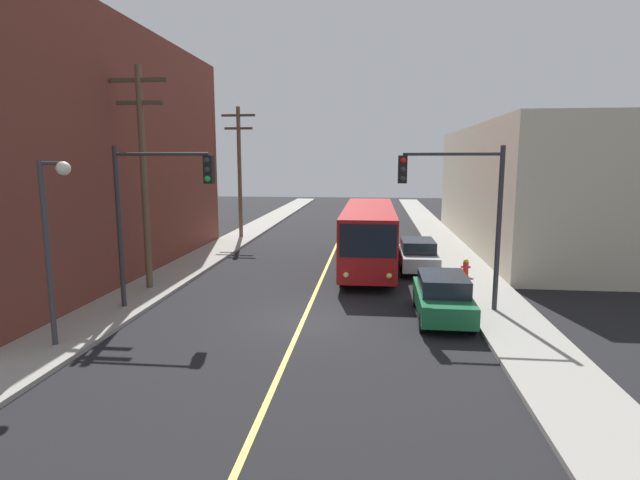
{
  "coord_description": "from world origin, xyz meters",
  "views": [
    {
      "loc": [
        2.42,
        -17.04,
        5.63
      ],
      "look_at": [
        0.0,
        5.65,
        2.0
      ],
      "focal_mm": 28.22,
      "sensor_mm": 36.0,
      "label": 1
    }
  ],
  "objects": [
    {
      "name": "ground_plane",
      "position": [
        0.0,
        0.0,
        0.0
      ],
      "size": [
        120.0,
        120.0,
        0.0
      ],
      "primitive_type": "plane",
      "color": "black"
    },
    {
      "name": "sidewalk_left",
      "position": [
        -7.25,
        10.0,
        0.07
      ],
      "size": [
        2.5,
        90.0,
        0.15
      ],
      "primitive_type": "cube",
      "color": "gray",
      "rests_on": "ground"
    },
    {
      "name": "sidewalk_right",
      "position": [
        7.25,
        10.0,
        0.07
      ],
      "size": [
        2.5,
        90.0,
        0.15
      ],
      "primitive_type": "cube",
      "color": "gray",
      "rests_on": "ground"
    },
    {
      "name": "lane_stripe_center",
      "position": [
        0.0,
        15.0,
        0.01
      ],
      "size": [
        0.16,
        60.0,
        0.01
      ],
      "primitive_type": "cube",
      "color": "#D8CC4C",
      "rests_on": "ground"
    },
    {
      "name": "building_left_brick",
      "position": [
        -13.49,
        6.18,
        5.93
      ],
      "size": [
        10.0,
        22.39,
        11.87
      ],
      "color": "brown",
      "rests_on": "ground"
    },
    {
      "name": "building_right_warehouse",
      "position": [
        14.49,
        17.04,
        3.88
      ],
      "size": [
        12.0,
        23.35,
        7.77
      ],
      "color": "beige",
      "rests_on": "ground"
    },
    {
      "name": "city_bus",
      "position": [
        2.2,
        9.41,
        1.82
      ],
      "size": [
        2.61,
        12.17,
        3.2
      ],
      "color": "maroon",
      "rests_on": "ground"
    },
    {
      "name": "parked_car_green",
      "position": [
        4.93,
        0.69,
        0.84
      ],
      "size": [
        1.86,
        4.42,
        1.62
      ],
      "color": "#196038",
      "rests_on": "ground"
    },
    {
      "name": "parked_car_silver",
      "position": [
        4.71,
        8.65,
        0.84
      ],
      "size": [
        1.86,
        4.42,
        1.62
      ],
      "color": "#B7B7BC",
      "rests_on": "ground"
    },
    {
      "name": "utility_pole_near",
      "position": [
        -7.24,
        3.4,
        5.3
      ],
      "size": [
        2.4,
        0.28,
        9.33
      ],
      "color": "brown",
      "rests_on": "sidewalk_left"
    },
    {
      "name": "utility_pole_mid",
      "position": [
        -7.15,
        18.39,
        5.24
      ],
      "size": [
        2.4,
        0.28,
        9.2
      ],
      "color": "brown",
      "rests_on": "sidewalk_left"
    },
    {
      "name": "traffic_signal_left_corner",
      "position": [
        -5.41,
        0.53,
        4.3
      ],
      "size": [
        3.75,
        0.48,
        6.0
      ],
      "color": "#2D2D33",
      "rests_on": "sidewalk_left"
    },
    {
      "name": "traffic_signal_right_corner",
      "position": [
        5.41,
        1.56,
        4.3
      ],
      "size": [
        3.75,
        0.48,
        6.0
      ],
      "color": "#2D2D33",
      "rests_on": "sidewalk_right"
    },
    {
      "name": "street_lamp_left",
      "position": [
        -6.83,
        -3.51,
        3.74
      ],
      "size": [
        0.98,
        0.4,
        5.5
      ],
      "color": "#38383D",
      "rests_on": "sidewalk_left"
    },
    {
      "name": "fire_hydrant",
      "position": [
        6.85,
        7.0,
        0.58
      ],
      "size": [
        0.44,
        0.26,
        0.84
      ],
      "color": "red",
      "rests_on": "sidewalk_right"
    }
  ]
}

